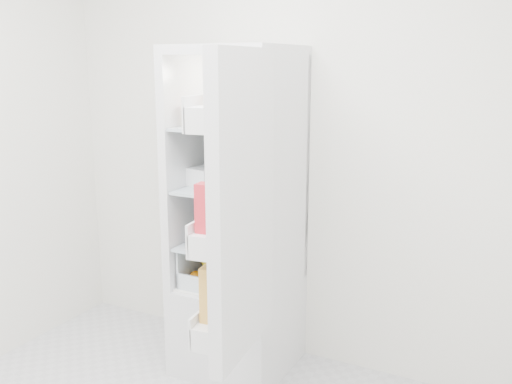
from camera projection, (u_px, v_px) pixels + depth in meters
The scene contains 20 objects.
room_walls at pixel (107, 102), 1.83m from camera, with size 3.02×3.02×2.61m.
refrigerator at pixel (241, 253), 3.21m from camera, with size 0.60×0.60×1.80m.
shelf_low at pixel (236, 243), 3.14m from camera, with size 0.49×0.53×0.01m, color #AABBC7.
shelf_mid at pixel (235, 188), 3.07m from camera, with size 0.49×0.53×0.01m, color #AABBC7.
shelf_top at pixel (235, 127), 3.00m from camera, with size 0.49×0.53×0.01m, color #AABBC7.
crisper_left at pixel (217, 262), 3.22m from camera, with size 0.23×0.46×0.22m, color silver, non-canonical shape.
crisper_right at pixel (255, 269), 3.11m from camera, with size 0.23×0.46×0.22m, color silver, non-canonical shape.
condiment_jars at pixel (224, 120), 2.89m from camera, with size 0.46×0.16×0.08m.
squeeze_bottle at pixel (277, 108), 3.04m from camera, with size 0.05×0.05×0.17m, color white.
tub_white at pixel (204, 177), 3.10m from camera, with size 0.15×0.15×0.10m, color white.
tub_cream at pixel (225, 180), 3.08m from camera, with size 0.13×0.13×0.08m, color beige.
tin_red at pixel (240, 187), 2.92m from camera, with size 0.09×0.09×0.06m, color red.
foil_tray at pixel (229, 180), 3.16m from camera, with size 0.15×0.11×0.04m, color #B5B5B9.
red_cabbage at pixel (243, 231), 3.07m from camera, with size 0.15×0.15×0.15m, color #5D2054.
bell_pepper at pixel (196, 240), 3.03m from camera, with size 0.09×0.09×0.09m, color red.
mushroom_bowl at pixel (211, 231), 3.21m from camera, with size 0.17×0.17×0.08m, color #9CD2E9.
salad_bag at pixel (239, 240), 2.97m from camera, with size 0.12×0.12×0.12m, color #ACBD8D.
citrus_pile at pixel (215, 268), 3.21m from camera, with size 0.20×0.31×0.16m.
veg_pile at pixel (256, 278), 3.12m from camera, with size 0.16×0.30×0.10m.
fridge_door at pixel (237, 212), 2.41m from camera, with size 0.23×0.60×1.30m.
Camera 1 is at (1.28, -1.42, 1.72)m, focal length 40.00 mm.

